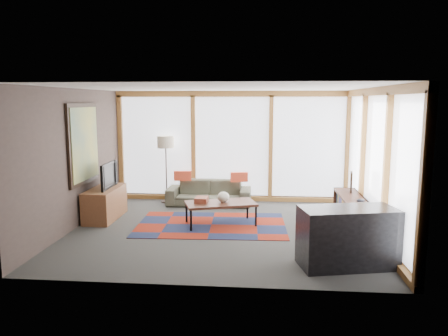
# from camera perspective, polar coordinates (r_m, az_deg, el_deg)

# --- Properties ---
(ground) EXTENTS (5.50, 5.50, 0.00)m
(ground) POSITION_cam_1_polar(r_m,az_deg,el_deg) (8.19, -0.25, -8.06)
(ground) COLOR #2D2D2A
(ground) RESTS_ON ground
(room_envelope) EXTENTS (5.52, 5.02, 2.62)m
(room_envelope) POSITION_cam_1_polar(r_m,az_deg,el_deg) (8.41, 3.46, 3.09)
(room_envelope) COLOR #3C302B
(room_envelope) RESTS_ON ground
(rug) EXTENTS (2.90, 1.93, 0.01)m
(rug) POSITION_cam_1_polar(r_m,az_deg,el_deg) (8.49, -1.65, -7.41)
(rug) COLOR maroon
(rug) RESTS_ON ground
(sofa) EXTENTS (1.91, 0.76, 0.56)m
(sofa) POSITION_cam_1_polar(r_m,az_deg,el_deg) (10.05, -1.98, -3.25)
(sofa) COLOR #36372A
(sofa) RESTS_ON ground
(pillow_left) EXTENTS (0.41, 0.17, 0.22)m
(pillow_left) POSITION_cam_1_polar(r_m,az_deg,el_deg) (10.07, -5.42, -1.01)
(pillow_left) COLOR #C94125
(pillow_left) RESTS_ON sofa
(pillow_right) EXTENTS (0.41, 0.19, 0.21)m
(pillow_right) POSITION_cam_1_polar(r_m,az_deg,el_deg) (9.88, 1.99, -1.18)
(pillow_right) COLOR #C94125
(pillow_right) RESTS_ON sofa
(floor_lamp) EXTENTS (0.39, 0.39, 1.57)m
(floor_lamp) POSITION_cam_1_polar(r_m,az_deg,el_deg) (10.29, -7.56, -0.18)
(floor_lamp) COLOR #302118
(floor_lamp) RESTS_ON ground
(coffee_table) EXTENTS (1.46, 1.04, 0.44)m
(coffee_table) POSITION_cam_1_polar(r_m,az_deg,el_deg) (8.45, -0.44, -5.98)
(coffee_table) COLOR black
(coffee_table) RESTS_ON ground
(book_stack) EXTENTS (0.25, 0.30, 0.10)m
(book_stack) POSITION_cam_1_polar(r_m,az_deg,el_deg) (8.41, -2.97, -4.16)
(book_stack) COLOR brown
(book_stack) RESTS_ON coffee_table
(vase) EXTENTS (0.26, 0.26, 0.20)m
(vase) POSITION_cam_1_polar(r_m,az_deg,el_deg) (8.40, -0.08, -3.81)
(vase) COLOR beige
(vase) RESTS_ON coffee_table
(bookshelf) EXTENTS (0.43, 2.34, 0.59)m
(bookshelf) POSITION_cam_1_polar(r_m,az_deg,el_deg) (8.36, 16.75, -6.01)
(bookshelf) COLOR black
(bookshelf) RESTS_ON ground
(bowl_a) EXTENTS (0.23, 0.23, 0.10)m
(bowl_a) POSITION_cam_1_polar(r_m,az_deg,el_deg) (7.72, 17.49, -4.64)
(bowl_a) COLOR black
(bowl_a) RESTS_ON bookshelf
(bowl_b) EXTENTS (0.15, 0.15, 0.07)m
(bowl_b) POSITION_cam_1_polar(r_m,az_deg,el_deg) (8.11, 17.39, -4.08)
(bowl_b) COLOR black
(bowl_b) RESTS_ON bookshelf
(shelf_picture) EXTENTS (0.09, 0.30, 0.39)m
(shelf_picture) POSITION_cam_1_polar(r_m,az_deg,el_deg) (8.98, 16.27, -1.77)
(shelf_picture) COLOR black
(shelf_picture) RESTS_ON bookshelf
(tv_console) EXTENTS (0.52, 1.25, 0.63)m
(tv_console) POSITION_cam_1_polar(r_m,az_deg,el_deg) (9.19, -15.28, -4.48)
(tv_console) COLOR brown
(tv_console) RESTS_ON ground
(television) EXTENTS (0.14, 0.91, 0.52)m
(television) POSITION_cam_1_polar(r_m,az_deg,el_deg) (9.10, -15.31, -0.93)
(television) COLOR black
(television) RESTS_ON tv_console
(bar_counter) EXTENTS (1.47, 0.92, 0.86)m
(bar_counter) POSITION_cam_1_polar(r_m,az_deg,el_deg) (6.59, 15.83, -8.70)
(bar_counter) COLOR black
(bar_counter) RESTS_ON ground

